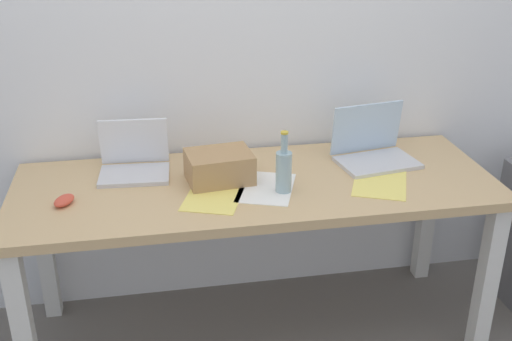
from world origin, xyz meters
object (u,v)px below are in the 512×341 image
Objects in this scene: cardboard_box at (219,167)px; laptop_right at (373,150)px; laptop_left at (134,163)px; desk at (256,202)px; computer_mouse at (64,200)px; beer_bottle at (284,170)px.

laptop_right is at bearing 6.76° from cardboard_box.
laptop_left is at bearing 158.49° from cardboard_box.
computer_mouse is (-0.75, -0.07, 0.11)m from desk.
desk is 7.59× the size of cardboard_box.
computer_mouse is at bearing -174.64° from desk.
beer_bottle is 2.54× the size of computer_mouse.
laptop_left is (-0.49, 0.17, 0.14)m from desk.
cardboard_box reaches higher than desk.
beer_bottle is at bearing -50.36° from desk.
beer_bottle is at bearing -153.36° from laptop_right.
computer_mouse is at bearing -171.73° from laptop_right.
cardboard_box is at bearing 39.10° from computer_mouse.
laptop_left is at bearing 177.04° from laptop_right.
beer_bottle is (0.58, -0.28, 0.05)m from laptop_left.
laptop_left is 1.03m from laptop_right.
beer_bottle is 0.85m from computer_mouse.
computer_mouse is at bearing -170.03° from cardboard_box.
desk is 0.54m from laptop_left.
laptop_right is 0.69m from cardboard_box.
desk is at bearing 129.64° from beer_bottle.
computer_mouse reaches higher than desk.
cardboard_box is at bearing 166.04° from desk.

